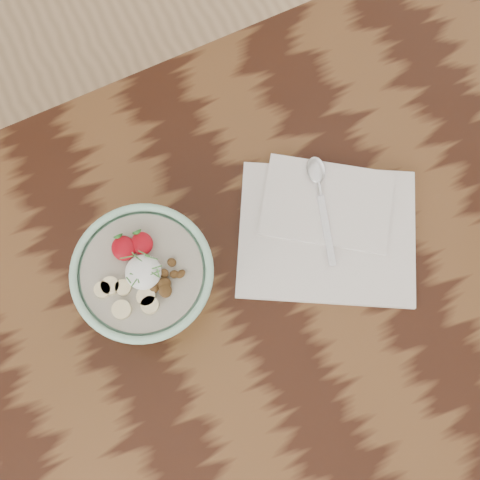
{
  "coord_description": "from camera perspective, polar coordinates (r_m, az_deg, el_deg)",
  "views": [
    {
      "loc": [
        -10.96,
        -14.03,
        172.83
      ],
      "look_at": [
        -0.15,
        8.7,
        86.51
      ],
      "focal_mm": 50.0,
      "sensor_mm": 36.0,
      "label": 1
    }
  ],
  "objects": [
    {
      "name": "breakfast_bowl",
      "position": [
        0.95,
        -8.07,
        -3.29
      ],
      "size": [
        19.49,
        19.49,
        12.78
      ],
      "rotation": [
        0.0,
        0.0,
        0.28
      ],
      "color": "#9FD7B6",
      "rests_on": "table"
    },
    {
      "name": "spoon",
      "position": [
        1.03,
        6.72,
        4.71
      ],
      "size": [
        7.3,
        17.36,
        0.92
      ],
      "rotation": [
        0.0,
        0.0,
        -0.31
      ],
      "color": "silver",
      "rests_on": "napkin"
    },
    {
      "name": "table",
      "position": [
        1.09,
        2.06,
        -7.04
      ],
      "size": [
        160.0,
        90.0,
        75.0
      ],
      "color": "black",
      "rests_on": "ground"
    },
    {
      "name": "napkin",
      "position": [
        1.03,
        7.43,
        1.09
      ],
      "size": [
        33.78,
        31.78,
        1.64
      ],
      "rotation": [
        0.0,
        0.0,
        -0.51
      ],
      "color": "white",
      "rests_on": "table"
    }
  ]
}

